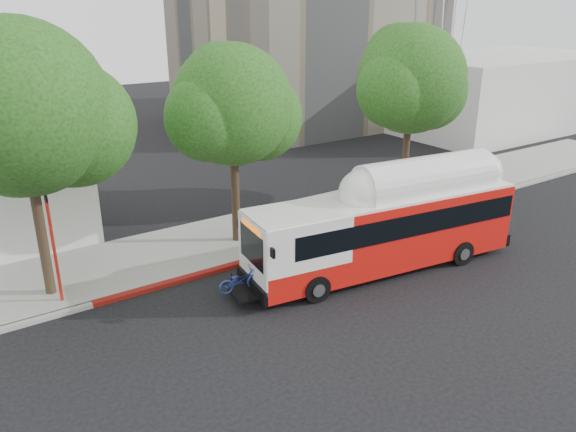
# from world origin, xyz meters

# --- Properties ---
(ground) EXTENTS (120.00, 120.00, 0.00)m
(ground) POSITION_xyz_m (0.00, 0.00, 0.00)
(ground) COLOR black
(ground) RESTS_ON ground
(sidewalk) EXTENTS (60.00, 5.00, 0.15)m
(sidewalk) POSITION_xyz_m (0.00, 6.50, 0.07)
(sidewalk) COLOR gray
(sidewalk) RESTS_ON ground
(curb_strip) EXTENTS (60.00, 0.30, 0.15)m
(curb_strip) POSITION_xyz_m (0.00, 3.90, 0.07)
(curb_strip) COLOR gray
(curb_strip) RESTS_ON ground
(red_curb_segment) EXTENTS (10.00, 0.32, 0.16)m
(red_curb_segment) POSITION_xyz_m (-3.00, 3.90, 0.08)
(red_curb_segment) COLOR maroon
(red_curb_segment) RESTS_ON ground
(street_tree_left) EXTENTS (6.67, 5.80, 9.74)m
(street_tree_left) POSITION_xyz_m (-8.53, 5.56, 6.60)
(street_tree_left) COLOR #2D2116
(street_tree_left) RESTS_ON ground
(street_tree_mid) EXTENTS (5.75, 5.00, 8.62)m
(street_tree_mid) POSITION_xyz_m (-0.59, 6.06, 5.91)
(street_tree_mid) COLOR #2D2116
(street_tree_mid) RESTS_ON ground
(street_tree_right) EXTENTS (6.21, 5.40, 9.18)m
(street_tree_right) POSITION_xyz_m (9.44, 5.86, 6.26)
(street_tree_right) COLOR #2D2116
(street_tree_right) RESTS_ON ground
(horizon_block) EXTENTS (20.00, 12.00, 6.00)m
(horizon_block) POSITION_xyz_m (30.00, 16.00, 3.00)
(horizon_block) COLOR silver
(horizon_block) RESTS_ON ground
(transit_bus) EXTENTS (12.19, 3.80, 3.55)m
(transit_bus) POSITION_xyz_m (2.60, 0.42, 1.66)
(transit_bus) COLOR red
(transit_bus) RESTS_ON ground
(signal_pole) EXTENTS (0.12, 0.39, 4.09)m
(signal_pole) POSITION_xyz_m (-8.81, 4.68, 2.10)
(signal_pole) COLOR red
(signal_pole) RESTS_ON ground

